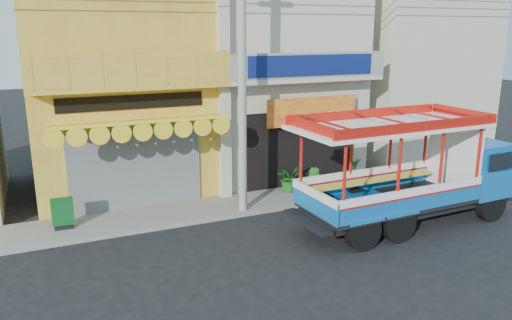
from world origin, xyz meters
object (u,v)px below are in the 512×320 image
Objects in this scene: songthaew_truck at (424,169)px; green_sign at (63,216)px; potted_plant_c at (355,172)px; potted_plant_b at (315,181)px; potted_plant_a at (289,178)px; utility_pole at (247,53)px.

green_sign is at bearing 160.88° from songthaew_truck.
green_sign is 10.17m from potted_plant_c.
potted_plant_c is (1.82, 0.23, 0.05)m from potted_plant_b.
potted_plant_c reaches higher than green_sign.
potted_plant_a is 1.10× the size of potted_plant_b.
potted_plant_b is at bearing 117.45° from songthaew_truck.
potted_plant_a is at bearing 122.66° from songthaew_truck.
potted_plant_a is (2.10, 1.12, -4.42)m from utility_pole.
songthaew_truck reaches higher than green_sign.
green_sign is at bearing 48.43° from potted_plant_b.
songthaew_truck is 3.94m from potted_plant_b.
potted_plant_c is (2.58, -0.32, 0.01)m from potted_plant_a.
songthaew_truck is (4.61, -2.79, -3.39)m from utility_pole.
utility_pole reaches higher than potted_plant_a.
potted_plant_b is 1.83m from potted_plant_c.
songthaew_truck is at bearing 21.06° from potted_plant_c.
potted_plant_a is at bearing 27.97° from utility_pole.
potted_plant_b is at bearing -0.97° from green_sign.
songthaew_truck is 7.48× the size of potted_plant_a.
songthaew_truck reaches higher than potted_plant_c.
potted_plant_b is at bearing -60.56° from potted_plant_c.
songthaew_truck is at bearing -19.12° from green_sign.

